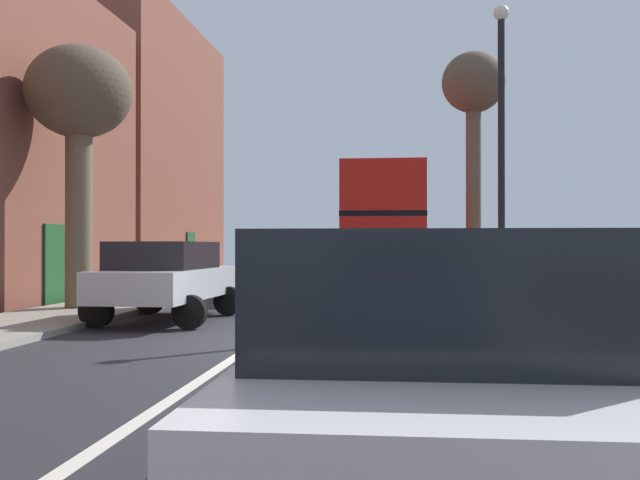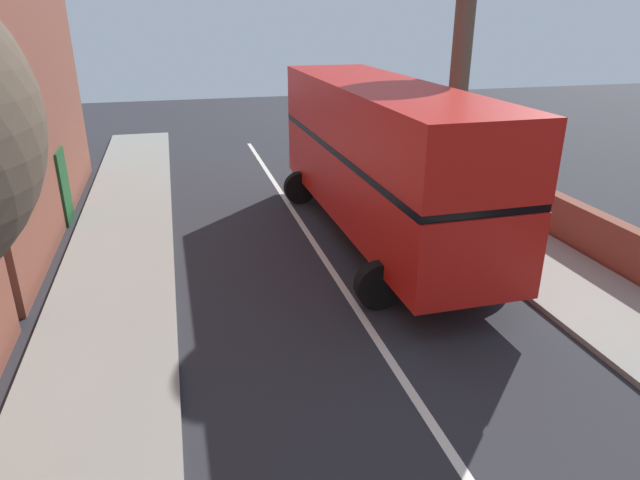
{
  "view_description": "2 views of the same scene",
  "coord_description": "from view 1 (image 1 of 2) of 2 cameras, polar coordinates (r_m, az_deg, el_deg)",
  "views": [
    {
      "loc": [
        2.34,
        -11.8,
        1.56
      ],
      "look_at": [
        0.4,
        5.23,
        1.69
      ],
      "focal_mm": 41.41,
      "sensor_mm": 36.0,
      "label": 1
    },
    {
      "loc": [
        -3.29,
        1.35,
        5.68
      ],
      "look_at": [
        -0.87,
        10.63,
        1.75
      ],
      "focal_mm": 31.43,
      "sensor_mm": 36.0,
      "label": 2
    }
  ],
  "objects": [
    {
      "name": "street_tree_left_2",
      "position": [
        18.31,
        -18.13,
        9.87
      ],
      "size": [
        2.45,
        2.45,
        6.1
      ],
      "color": "brown",
      "rests_on": "sidewalk_left"
    },
    {
      "name": "double_decker_bus",
      "position": [
        26.3,
        5.1,
        1.31
      ],
      "size": [
        3.62,
        10.4,
        4.06
      ],
      "color": "red",
      "rests_on": "ground"
    },
    {
      "name": "street_tree_right_1",
      "position": [
        29.28,
        11.77,
        10.66
      ],
      "size": [
        2.4,
        2.4,
        8.84
      ],
      "color": "brown",
      "rests_on": "sidewalk_right"
    },
    {
      "name": "parked_car_white_right_0",
      "position": [
        4.05,
        8.81,
        -9.46
      ],
      "size": [
        2.44,
        4.35,
        1.63
      ],
      "color": "silver",
      "rests_on": "ground"
    },
    {
      "name": "parked_car_silver_left_2",
      "position": [
        15.47,
        -11.76,
        -2.73
      ],
      "size": [
        2.53,
        4.54,
        1.64
      ],
      "color": "#B7BABF",
      "rests_on": "ground"
    },
    {
      "name": "lamppost_right",
      "position": [
        15.47,
        13.84,
        7.94
      ],
      "size": [
        0.32,
        0.32,
        6.31
      ],
      "color": "black",
      "rests_on": "sidewalk_right"
    },
    {
      "name": "sidewalk_right",
      "position": [
        12.17,
        18.75,
        -7.49
      ],
      "size": [
        2.6,
        60.0,
        0.12
      ],
      "primitive_type": "cube",
      "color": "gray",
      "rests_on": "ground"
    },
    {
      "name": "ground_plane",
      "position": [
        12.13,
        -4.72,
        -7.81
      ],
      "size": [
        84.0,
        84.0,
        0.0
      ],
      "primitive_type": "plane",
      "color": "#28282D"
    },
    {
      "name": "road_centre_line",
      "position": [
        12.13,
        -4.72,
        -7.8
      ],
      "size": [
        0.16,
        54.0,
        0.01
      ],
      "primitive_type": "cube",
      "color": "silver",
      "rests_on": "ground"
    }
  ]
}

